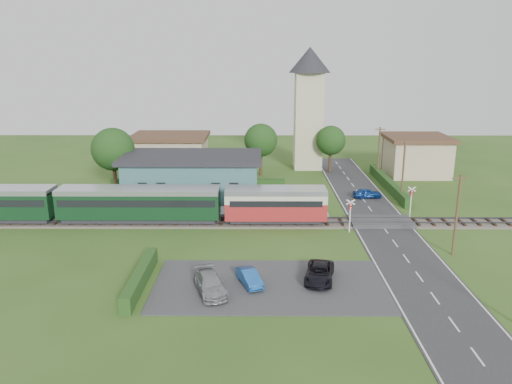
{
  "coord_description": "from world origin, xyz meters",
  "views": [
    {
      "loc": [
        -2.31,
        -45.58,
        16.34
      ],
      "look_at": [
        -2.57,
        4.0,
        2.77
      ],
      "focal_mm": 35.0,
      "sensor_mm": 36.0,
      "label": 1
    }
  ],
  "objects_px": {
    "crossing_signal_far": "(411,197)",
    "car_on_road": "(367,193)",
    "house_west": "(171,153)",
    "house_east": "(416,155)",
    "train": "(108,203)",
    "car_park_silver": "(210,284)",
    "pedestrian_far": "(113,202)",
    "pedestrian_near": "(263,204)",
    "station_building": "(193,177)",
    "car_park_blue": "(249,277)",
    "church_tower": "(309,99)",
    "crossing_signal_near": "(350,211)",
    "car_park_dark": "(319,273)",
    "equipment_hut": "(111,198)"
  },
  "relations": [
    {
      "from": "station_building",
      "to": "pedestrian_far",
      "type": "height_order",
      "value": "station_building"
    },
    {
      "from": "station_building",
      "to": "car_park_blue",
      "type": "distance_m",
      "value": 24.06
    },
    {
      "from": "crossing_signal_far",
      "to": "car_on_road",
      "type": "distance_m",
      "value": 7.79
    },
    {
      "from": "equipment_hut",
      "to": "station_building",
      "type": "xyz_separation_m",
      "value": [
        8.0,
        5.79,
        0.95
      ]
    },
    {
      "from": "car_on_road",
      "to": "car_park_dark",
      "type": "bearing_deg",
      "value": 154.08
    },
    {
      "from": "crossing_signal_near",
      "to": "crossing_signal_far",
      "type": "height_order",
      "value": "same"
    },
    {
      "from": "house_west",
      "to": "car_park_silver",
      "type": "bearing_deg",
      "value": -76.37
    },
    {
      "from": "car_park_blue",
      "to": "pedestrian_near",
      "type": "relative_size",
      "value": 2.23
    },
    {
      "from": "house_east",
      "to": "car_park_dark",
      "type": "distance_m",
      "value": 39.52
    },
    {
      "from": "train",
      "to": "car_park_silver",
      "type": "height_order",
      "value": "train"
    },
    {
      "from": "house_west",
      "to": "house_east",
      "type": "xyz_separation_m",
      "value": [
        35.0,
        -1.0,
        0.0
      ]
    },
    {
      "from": "pedestrian_near",
      "to": "crossing_signal_near",
      "type": "bearing_deg",
      "value": 166.91
    },
    {
      "from": "car_park_blue",
      "to": "pedestrian_near",
      "type": "xyz_separation_m",
      "value": [
        1.15,
        16.78,
        0.57
      ]
    },
    {
      "from": "house_west",
      "to": "church_tower",
      "type": "bearing_deg",
      "value": 8.53
    },
    {
      "from": "station_building",
      "to": "house_east",
      "type": "distance_m",
      "value": 32.7
    },
    {
      "from": "station_building",
      "to": "pedestrian_far",
      "type": "relative_size",
      "value": 9.27
    },
    {
      "from": "car_park_silver",
      "to": "church_tower",
      "type": "bearing_deg",
      "value": 57.46
    },
    {
      "from": "train",
      "to": "pedestrian_near",
      "type": "relative_size",
      "value": 29.33
    },
    {
      "from": "car_park_silver",
      "to": "pedestrian_far",
      "type": "relative_size",
      "value": 2.56
    },
    {
      "from": "house_east",
      "to": "pedestrian_far",
      "type": "relative_size",
      "value": 5.1
    },
    {
      "from": "car_on_road",
      "to": "pedestrian_near",
      "type": "xyz_separation_m",
      "value": [
        -12.43,
        -6.57,
        0.57
      ]
    },
    {
      "from": "church_tower",
      "to": "pedestrian_far",
      "type": "distance_m",
      "value": 33.39
    },
    {
      "from": "house_west",
      "to": "crossing_signal_near",
      "type": "bearing_deg",
      "value": -49.89
    },
    {
      "from": "house_west",
      "to": "car_on_road",
      "type": "distance_m",
      "value": 29.06
    },
    {
      "from": "car_park_blue",
      "to": "pedestrian_far",
      "type": "relative_size",
      "value": 1.9
    },
    {
      "from": "house_east",
      "to": "car_park_silver",
      "type": "height_order",
      "value": "house_east"
    },
    {
      "from": "crossing_signal_near",
      "to": "pedestrian_far",
      "type": "xyz_separation_m",
      "value": [
        -24.18,
        5.68,
        -0.83
      ]
    },
    {
      "from": "church_tower",
      "to": "pedestrian_near",
      "type": "bearing_deg",
      "value": -106.44
    },
    {
      "from": "equipment_hut",
      "to": "car_park_silver",
      "type": "height_order",
      "value": "equipment_hut"
    },
    {
      "from": "crossing_signal_near",
      "to": "house_west",
      "type": "bearing_deg",
      "value": 130.11
    },
    {
      "from": "crossing_signal_near",
      "to": "car_on_road",
      "type": "distance_m",
      "value": 12.65
    },
    {
      "from": "house_west",
      "to": "pedestrian_far",
      "type": "height_order",
      "value": "house_west"
    },
    {
      "from": "equipment_hut",
      "to": "train",
      "type": "distance_m",
      "value": 3.29
    },
    {
      "from": "church_tower",
      "to": "car_park_blue",
      "type": "xyz_separation_m",
      "value": [
        -7.98,
        -39.93,
        -9.6
      ]
    },
    {
      "from": "equipment_hut",
      "to": "house_east",
      "type": "xyz_separation_m",
      "value": [
        38.0,
        18.8,
        1.05
      ]
    },
    {
      "from": "station_building",
      "to": "house_west",
      "type": "height_order",
      "value": "house_west"
    },
    {
      "from": "house_east",
      "to": "pedestrian_near",
      "type": "relative_size",
      "value": 5.97
    },
    {
      "from": "station_building",
      "to": "crossing_signal_near",
      "type": "distance_m",
      "value": 19.98
    },
    {
      "from": "car_park_blue",
      "to": "train",
      "type": "bearing_deg",
      "value": 115.27
    },
    {
      "from": "pedestrian_near",
      "to": "pedestrian_far",
      "type": "relative_size",
      "value": 0.85
    },
    {
      "from": "equipment_hut",
      "to": "car_park_dark",
      "type": "bearing_deg",
      "value": -39.08
    },
    {
      "from": "train",
      "to": "car_park_silver",
      "type": "xyz_separation_m",
      "value": [
        11.65,
        -15.23,
        -1.46
      ]
    },
    {
      "from": "pedestrian_far",
      "to": "pedestrian_near",
      "type": "bearing_deg",
      "value": -107.59
    },
    {
      "from": "crossing_signal_far",
      "to": "car_park_silver",
      "type": "xyz_separation_m",
      "value": [
        -19.33,
        -17.62,
        -1.42
      ]
    },
    {
      "from": "train",
      "to": "pedestrian_far",
      "type": "xyz_separation_m",
      "value": [
        -0.4,
        3.27,
        -0.86
      ]
    },
    {
      "from": "station_building",
      "to": "church_tower",
      "type": "distance_m",
      "value": 23.89
    },
    {
      "from": "train",
      "to": "church_tower",
      "type": "distance_m",
      "value": 35.24
    },
    {
      "from": "pedestrian_near",
      "to": "pedestrian_far",
      "type": "distance_m",
      "value": 15.96
    },
    {
      "from": "house_west",
      "to": "car_park_blue",
      "type": "relative_size",
      "value": 3.29
    },
    {
      "from": "station_building",
      "to": "train",
      "type": "bearing_deg",
      "value": -129.4
    }
  ]
}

